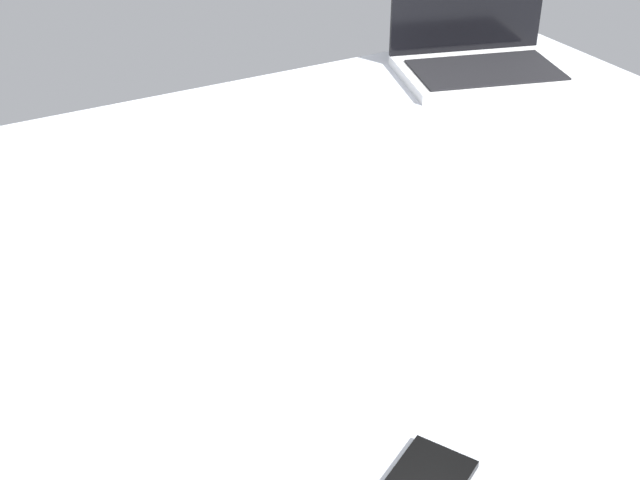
{
  "coord_description": "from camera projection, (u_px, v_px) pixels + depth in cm",
  "views": [
    {
      "loc": [
        -47.3,
        -81.92,
        81.74
      ],
      "look_at": [
        -2.73,
        -0.42,
        24.0
      ],
      "focal_mm": 47.93,
      "sensor_mm": 36.0,
      "label": 1
    }
  ],
  "objects": [
    {
      "name": "laptop",
      "position": [
        478.0,
        52.0,
        1.74
      ],
      "size": [
        38.13,
        31.34,
        23.0
      ],
      "rotation": [
        0.0,
        0.0,
        -0.28
      ],
      "color": "silver",
      "rests_on": "bed_mattress"
    },
    {
      "name": "bed_mattress",
      "position": [
        336.0,
        325.0,
        1.19
      ],
      "size": [
        180.0,
        140.0,
        18.0
      ],
      "primitive_type": "cube",
      "color": "#B7BCC6",
      "rests_on": "ground"
    }
  ]
}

